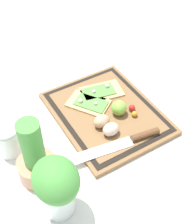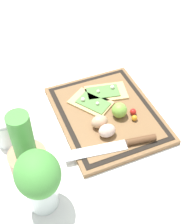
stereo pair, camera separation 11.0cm
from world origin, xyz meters
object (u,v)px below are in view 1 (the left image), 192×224
object	(u,v)px
pizza_slice_near	(101,92)
herb_pot	(35,159)
pizza_slice_far	(89,103)
cherry_tomato_yellow	(134,114)
lime	(119,108)
egg_pink	(111,129)
herb_glass	(57,185)
sauce_jar	(9,141)
knife	(131,140)
egg_brown	(102,121)
cherry_tomato_red	(132,108)

from	to	relation	value
pizza_slice_near	herb_pot	size ratio (longest dim) A/B	0.74
pizza_slice_far	cherry_tomato_yellow	bearing A→B (deg)	-141.29
pizza_slice_far	lime	size ratio (longest dim) A/B	3.25
lime	herb_pot	world-z (taller)	herb_pot
egg_pink	herb_glass	size ratio (longest dim) A/B	0.29
lime	cherry_tomato_yellow	world-z (taller)	lime
lime	sauce_jar	size ratio (longest dim) A/B	0.50
knife	herb_pot	world-z (taller)	herb_pot
pizza_slice_near	egg_brown	bearing A→B (deg)	149.11
pizza_slice_far	knife	xyz separation A→B (m)	(-0.22, -0.03, 0.00)
cherry_tomato_red	herb_pot	distance (m)	0.40
herb_pot	herb_glass	bearing A→B (deg)	-176.58
herb_pot	herb_glass	size ratio (longest dim) A/B	1.14
egg_brown	sauce_jar	size ratio (longest dim) A/B	0.54
knife	sauce_jar	xyz separation A→B (m)	(0.18, 0.35, 0.02)
herb_pot	lime	bearing A→B (deg)	-77.63
lime	sauce_jar	xyz separation A→B (m)	(0.06, 0.38, -0.00)
cherry_tomato_yellow	sauce_jar	bearing A→B (deg)	77.19
pizza_slice_far	cherry_tomato_yellow	xyz separation A→B (m)	(-0.14, -0.11, 0.01)
herb_glass	lime	bearing A→B (deg)	-58.29
knife	lime	distance (m)	0.13
pizza_slice_near	egg_pink	xyz separation A→B (m)	(-0.19, 0.08, 0.02)
egg_brown	lime	bearing A→B (deg)	-77.47
cherry_tomato_red	herb_glass	size ratio (longest dim) A/B	0.11
cherry_tomato_yellow	herb_pot	world-z (taller)	herb_pot
egg_brown	herb_pot	distance (m)	0.27
pizza_slice_far	egg_pink	world-z (taller)	egg_pink
egg_brown	pizza_slice_far	bearing A→B (deg)	-7.59
pizza_slice_far	knife	bearing A→B (deg)	-171.89
lime	cherry_tomato_yellow	xyz separation A→B (m)	(-0.04, -0.04, -0.02)
pizza_slice_far	herb_glass	world-z (taller)	herb_glass
pizza_slice_far	herb_pot	xyz separation A→B (m)	(-0.17, 0.28, 0.05)
egg_pink	herb_pot	world-z (taller)	herb_pot
egg_pink	herb_pot	size ratio (longest dim) A/B	0.25
egg_brown	cherry_tomato_red	bearing A→B (deg)	-86.98
pizza_slice_far	egg_brown	distance (m)	0.12
pizza_slice_far	egg_brown	xyz separation A→B (m)	(-0.11, 0.02, 0.02)
sauce_jar	egg_brown	bearing A→B (deg)	-104.09
cherry_tomato_yellow	pizza_slice_far	bearing A→B (deg)	38.71
egg_pink	herb_glass	xyz separation A→B (m)	(-0.14, 0.26, 0.08)
knife	egg_pink	size ratio (longest dim) A/B	5.28
egg_pink	cherry_tomato_red	xyz separation A→B (m)	(0.05, -0.13, -0.01)
herb_pot	herb_glass	world-z (taller)	herb_pot
egg_pink	herb_pot	distance (m)	0.27
egg_brown	lime	xyz separation A→B (m)	(0.02, -0.08, 0.00)
knife	egg_pink	world-z (taller)	egg_pink
sauce_jar	egg_pink	bearing A→B (deg)	-111.63
pizza_slice_far	lime	distance (m)	0.12
pizza_slice_near	herb_glass	world-z (taller)	herb_glass
egg_pink	cherry_tomato_red	bearing A→B (deg)	-66.93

